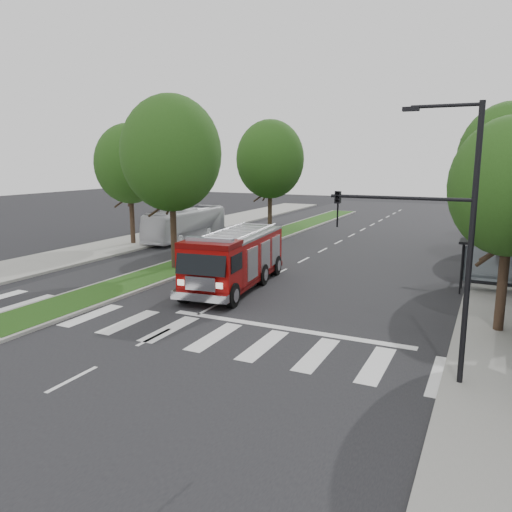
# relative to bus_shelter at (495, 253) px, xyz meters

# --- Properties ---
(ground) EXTENTS (140.00, 140.00, 0.00)m
(ground) POSITION_rel_bus_shelter_xyz_m (-11.20, -8.15, -2.04)
(ground) COLOR black
(ground) RESTS_ON ground
(sidewalk_left) EXTENTS (5.00, 80.00, 0.15)m
(sidewalk_left) POSITION_rel_bus_shelter_xyz_m (-25.70, 1.85, -1.96)
(sidewalk_left) COLOR gray
(sidewalk_left) RESTS_ON ground
(median) EXTENTS (3.00, 50.00, 0.15)m
(median) POSITION_rel_bus_shelter_xyz_m (-17.20, 9.85, -1.96)
(median) COLOR gray
(median) RESTS_ON ground
(bus_shelter) EXTENTS (3.20, 1.60, 2.61)m
(bus_shelter) POSITION_rel_bus_shelter_xyz_m (0.00, 0.00, 0.00)
(bus_shelter) COLOR black
(bus_shelter) RESTS_ON ground
(tree_right_near) EXTENTS (4.40, 4.40, 8.05)m
(tree_right_near) POSITION_rel_bus_shelter_xyz_m (0.30, -6.15, 3.47)
(tree_right_near) COLOR black
(tree_right_near) RESTS_ON ground
(tree_right_mid) EXTENTS (5.60, 5.60, 9.72)m
(tree_right_mid) POSITION_rel_bus_shelter_xyz_m (0.30, 5.85, 4.45)
(tree_right_mid) COLOR black
(tree_right_mid) RESTS_ON ground
(tree_right_far) EXTENTS (5.00, 5.00, 8.73)m
(tree_right_far) POSITION_rel_bus_shelter_xyz_m (0.30, 15.85, 3.80)
(tree_right_far) COLOR black
(tree_right_far) RESTS_ON ground
(tree_median_near) EXTENTS (5.80, 5.80, 10.16)m
(tree_median_near) POSITION_rel_bus_shelter_xyz_m (-17.20, -2.15, 4.77)
(tree_median_near) COLOR black
(tree_median_near) RESTS_ON ground
(tree_median_far) EXTENTS (5.60, 5.60, 9.72)m
(tree_median_far) POSITION_rel_bus_shelter_xyz_m (-17.20, 11.85, 4.45)
(tree_median_far) COLOR black
(tree_median_far) RESTS_ON ground
(tree_left_mid) EXTENTS (5.20, 5.20, 9.16)m
(tree_left_mid) POSITION_rel_bus_shelter_xyz_m (-25.20, 3.85, 4.12)
(tree_left_mid) COLOR black
(tree_left_mid) RESTS_ON ground
(streetlight_right_near) EXTENTS (4.08, 0.22, 8.00)m
(streetlight_right_near) POSITION_rel_bus_shelter_xyz_m (-1.59, -11.65, 2.63)
(streetlight_right_near) COLOR black
(streetlight_right_near) RESTS_ON ground
(streetlight_right_far) EXTENTS (2.11, 0.20, 8.00)m
(streetlight_right_far) POSITION_rel_bus_shelter_xyz_m (-0.85, 11.85, 2.44)
(streetlight_right_far) COLOR black
(streetlight_right_far) RESTS_ON ground
(fire_engine) EXTENTS (3.63, 9.05, 3.05)m
(fire_engine) POSITION_rel_bus_shelter_xyz_m (-11.94, -4.31, -0.58)
(fire_engine) COLOR #530504
(fire_engine) RESTS_ON ground
(city_bus) EXTENTS (2.45, 9.54, 2.64)m
(city_bus) POSITION_rel_bus_shelter_xyz_m (-22.83, 7.64, -0.72)
(city_bus) COLOR silver
(city_bus) RESTS_ON ground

